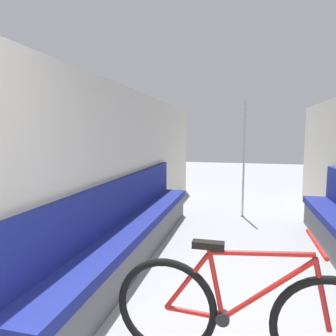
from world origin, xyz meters
TOP-DOWN VIEW (x-y plane):
  - wall_left at (-1.47, 2.81)m, footprint 0.10×8.83m
  - bench_seat_row_left at (-1.24, 2.85)m, footprint 0.42×4.08m
  - bicycle at (0.03, 1.41)m, footprint 1.67×0.46m
  - grab_pole_near at (0.03, 5.04)m, footprint 0.08×0.08m

SIDE VIEW (x-z plane):
  - bench_seat_row_left at x=-1.24m, z-range -0.16..0.80m
  - bicycle at x=0.03m, z-range -0.08..0.80m
  - grab_pole_near at x=0.03m, z-range -0.03..2.02m
  - wall_left at x=-1.47m, z-range 0.00..2.07m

